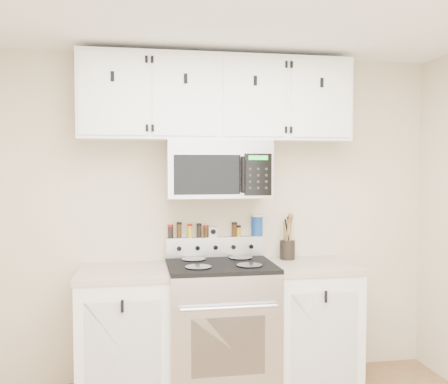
{
  "coord_description": "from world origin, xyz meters",
  "views": [
    {
      "loc": [
        -0.58,
        -2.1,
        1.64
      ],
      "look_at": [
        0.03,
        1.45,
        1.46
      ],
      "focal_mm": 40.0,
      "sensor_mm": 36.0,
      "label": 1
    }
  ],
  "objects_px": {
    "utensil_crock": "(287,248)",
    "salt_canister": "(257,225)",
    "range": "(220,326)",
    "microwave": "(218,169)"
  },
  "relations": [
    {
      "from": "salt_canister",
      "to": "range",
      "type": "bearing_deg",
      "value": -140.3
    },
    {
      "from": "microwave",
      "to": "salt_canister",
      "type": "distance_m",
      "value": 0.58
    },
    {
      "from": "utensil_crock",
      "to": "salt_canister",
      "type": "distance_m",
      "value": 0.3
    },
    {
      "from": "utensil_crock",
      "to": "salt_canister",
      "type": "height_order",
      "value": "same"
    },
    {
      "from": "range",
      "to": "salt_canister",
      "type": "height_order",
      "value": "salt_canister"
    },
    {
      "from": "range",
      "to": "microwave",
      "type": "bearing_deg",
      "value": 89.77
    },
    {
      "from": "microwave",
      "to": "salt_canister",
      "type": "xyz_separation_m",
      "value": [
        0.34,
        0.16,
        -0.45
      ]
    },
    {
      "from": "range",
      "to": "microwave",
      "type": "relative_size",
      "value": 1.45
    },
    {
      "from": "range",
      "to": "utensil_crock",
      "type": "xyz_separation_m",
      "value": [
        0.57,
        0.21,
        0.52
      ]
    },
    {
      "from": "microwave",
      "to": "range",
      "type": "bearing_deg",
      "value": -90.23
    }
  ]
}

